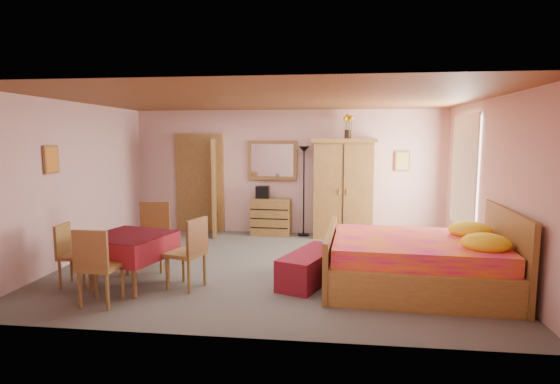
# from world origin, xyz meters

# --- Properties ---
(floor) EXTENTS (6.50, 6.50, 0.00)m
(floor) POSITION_xyz_m (0.00, 0.00, 0.00)
(floor) COLOR #646158
(floor) RESTS_ON ground
(ceiling) EXTENTS (6.50, 6.50, 0.00)m
(ceiling) POSITION_xyz_m (0.00, 0.00, 2.60)
(ceiling) COLOR brown
(ceiling) RESTS_ON wall_back
(wall_back) EXTENTS (6.50, 0.10, 2.60)m
(wall_back) POSITION_xyz_m (0.00, 2.50, 1.30)
(wall_back) COLOR #D09D97
(wall_back) RESTS_ON floor
(wall_front) EXTENTS (6.50, 0.10, 2.60)m
(wall_front) POSITION_xyz_m (0.00, -2.50, 1.30)
(wall_front) COLOR #D09D97
(wall_front) RESTS_ON floor
(wall_left) EXTENTS (0.10, 5.00, 2.60)m
(wall_left) POSITION_xyz_m (-3.25, 0.00, 1.30)
(wall_left) COLOR #D09D97
(wall_left) RESTS_ON floor
(wall_right) EXTENTS (0.10, 5.00, 2.60)m
(wall_right) POSITION_xyz_m (3.25, 0.00, 1.30)
(wall_right) COLOR #D09D97
(wall_right) RESTS_ON floor
(doorway) EXTENTS (1.06, 0.12, 2.15)m
(doorway) POSITION_xyz_m (-1.90, 2.47, 1.02)
(doorway) COLOR #9E6B35
(doorway) RESTS_ON floor
(window) EXTENTS (0.08, 1.40, 1.95)m
(window) POSITION_xyz_m (3.21, 1.20, 1.45)
(window) COLOR white
(window) RESTS_ON wall_right
(picture_left) EXTENTS (0.04, 0.32, 0.42)m
(picture_left) POSITION_xyz_m (-3.22, -0.60, 1.70)
(picture_left) COLOR orange
(picture_left) RESTS_ON wall_left
(picture_back) EXTENTS (0.30, 0.04, 0.40)m
(picture_back) POSITION_xyz_m (2.35, 2.47, 1.55)
(picture_back) COLOR #D8BF59
(picture_back) RESTS_ON wall_back
(chest_of_drawers) EXTENTS (0.83, 0.45, 0.77)m
(chest_of_drawers) POSITION_xyz_m (-0.32, 2.24, 0.38)
(chest_of_drawers) COLOR olive
(chest_of_drawers) RESTS_ON floor
(wall_mirror) EXTENTS (1.04, 0.08, 0.82)m
(wall_mirror) POSITION_xyz_m (-0.32, 2.45, 1.55)
(wall_mirror) COLOR white
(wall_mirror) RESTS_ON wall_back
(stereo) EXTENTS (0.27, 0.20, 0.25)m
(stereo) POSITION_xyz_m (-0.50, 2.29, 0.89)
(stereo) COLOR black
(stereo) RESTS_ON chest_of_drawers
(floor_lamp) EXTENTS (0.24, 0.24, 1.85)m
(floor_lamp) POSITION_xyz_m (0.36, 2.27, 0.92)
(floor_lamp) COLOR black
(floor_lamp) RESTS_ON floor
(wardrobe) EXTENTS (1.30, 0.71, 2.01)m
(wardrobe) POSITION_xyz_m (1.16, 2.20, 1.00)
(wardrobe) COLOR olive
(wardrobe) RESTS_ON floor
(sunflower_vase) EXTENTS (0.20, 0.20, 0.48)m
(sunflower_vase) POSITION_xyz_m (1.24, 2.22, 2.25)
(sunflower_vase) COLOR gold
(sunflower_vase) RESTS_ON wardrobe
(bed) EXTENTS (2.51, 2.03, 1.11)m
(bed) POSITION_xyz_m (2.06, -0.73, 0.55)
(bed) COLOR #E61671
(bed) RESTS_ON floor
(bench) EXTENTS (0.92, 1.38, 0.43)m
(bench) POSITION_xyz_m (0.65, -0.66, 0.22)
(bench) COLOR maroon
(bench) RESTS_ON floor
(dining_table) EXTENTS (1.19, 1.19, 0.72)m
(dining_table) POSITION_xyz_m (-1.79, -1.13, 0.36)
(dining_table) COLOR maroon
(dining_table) RESTS_ON floor
(chair_south) EXTENTS (0.45, 0.45, 0.96)m
(chair_south) POSITION_xyz_m (-1.84, -1.80, 0.48)
(chair_south) COLOR olive
(chair_south) RESTS_ON floor
(chair_north) EXTENTS (0.51, 0.51, 1.03)m
(chair_north) POSITION_xyz_m (-1.80, -0.37, 0.51)
(chair_north) COLOR #AD7C3A
(chair_north) RESTS_ON floor
(chair_west) EXTENTS (0.43, 0.43, 0.86)m
(chair_west) POSITION_xyz_m (-2.52, -1.21, 0.43)
(chair_west) COLOR #996033
(chair_west) RESTS_ON floor
(chair_east) EXTENTS (0.55, 0.55, 0.96)m
(chair_east) POSITION_xyz_m (-1.02, -1.10, 0.48)
(chair_east) COLOR olive
(chair_east) RESTS_ON floor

